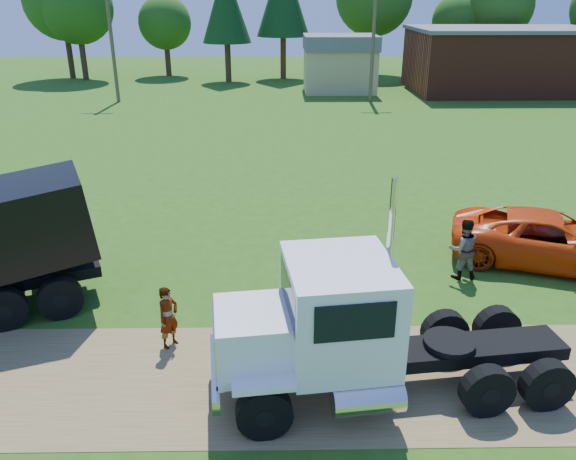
{
  "coord_description": "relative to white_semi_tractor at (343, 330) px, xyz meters",
  "views": [
    {
      "loc": [
        -1.23,
        -10.18,
        7.89
      ],
      "look_at": [
        -1.0,
        4.75,
        1.6
      ],
      "focal_mm": 35.0,
      "sensor_mm": 36.0,
      "label": 1
    }
  ],
  "objects": [
    {
      "name": "ground",
      "position": [
        -0.04,
        0.45,
        -1.57
      ],
      "size": [
        140.0,
        140.0,
        0.0
      ],
      "primitive_type": "plane",
      "color": "#265412",
      "rests_on": "ground"
    },
    {
      "name": "dirt_track",
      "position": [
        -0.04,
        0.45,
        -1.56
      ],
      "size": [
        120.0,
        4.2,
        0.01
      ],
      "primitive_type": "cube",
      "color": "brown",
      "rests_on": "ground"
    },
    {
      "name": "white_semi_tractor",
      "position": [
        0.0,
        0.0,
        0.0
      ],
      "size": [
        7.75,
        3.39,
        4.59
      ],
      "rotation": [
        0.0,
        0.0,
        0.13
      ],
      "color": "black",
      "rests_on": "ground"
    },
    {
      "name": "orange_pickup",
      "position": [
        7.16,
        6.19,
        -0.75
      ],
      "size": [
        6.46,
        4.48,
        1.64
      ],
      "primitive_type": "imported",
      "rotation": [
        0.0,
        0.0,
        1.24
      ],
      "color": "#D43C09",
      "rests_on": "ground"
    },
    {
      "name": "spectator_a",
      "position": [
        -3.94,
        1.81,
        -0.78
      ],
      "size": [
        0.64,
        0.69,
        1.58
      ],
      "primitive_type": "imported",
      "rotation": [
        0.0,
        0.0,
        0.94
      ],
      "color": "#999999",
      "rests_on": "ground"
    },
    {
      "name": "spectator_b",
      "position": [
        4.15,
        5.26,
        -0.63
      ],
      "size": [
        0.94,
        0.75,
        1.87
      ],
      "primitive_type": "imported",
      "rotation": [
        0.0,
        0.0,
        3.18
      ],
      "color": "#999999",
      "rests_on": "ground"
    },
    {
      "name": "brick_building",
      "position": [
        17.96,
        40.45,
        1.09
      ],
      "size": [
        15.4,
        10.4,
        5.3
      ],
      "color": "maroon",
      "rests_on": "ground"
    },
    {
      "name": "tan_shed",
      "position": [
        3.96,
        40.45,
        0.86
      ],
      "size": [
        6.2,
        5.4,
        4.7
      ],
      "color": "tan",
      "rests_on": "ground"
    },
    {
      "name": "utility_poles",
      "position": [
        5.96,
        35.45,
        3.15
      ],
      "size": [
        42.2,
        0.28,
        9.0
      ],
      "color": "#4D422C",
      "rests_on": "ground"
    },
    {
      "name": "tree_row",
      "position": [
        1.91,
        49.32,
        5.35
      ],
      "size": [
        59.21,
        12.35,
        11.7
      ],
      "color": "#3C2418",
      "rests_on": "ground"
    }
  ]
}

